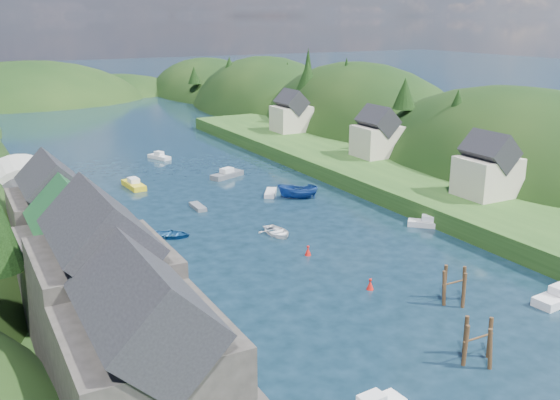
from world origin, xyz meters
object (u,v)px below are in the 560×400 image
piling_cluster_far (454,288)px  channel_buoy_far (308,251)px  piling_cluster_near (477,345)px  channel_buoy_near (370,285)px

piling_cluster_far → channel_buoy_far: piling_cluster_far is taller
piling_cluster_near → piling_cluster_far: piling_cluster_near is taller
piling_cluster_near → piling_cluster_far: (5.57, 8.33, -0.00)m
piling_cluster_far → channel_buoy_near: bearing=130.8°
channel_buoy_near → channel_buoy_far: 10.31m
piling_cluster_far → channel_buoy_far: size_ratio=3.46×
piling_cluster_far → channel_buoy_far: bearing=109.3°
piling_cluster_near → channel_buoy_far: (-0.03, 24.36, -0.86)m
piling_cluster_near → piling_cluster_far: 10.02m
piling_cluster_near → piling_cluster_far: size_ratio=1.00×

